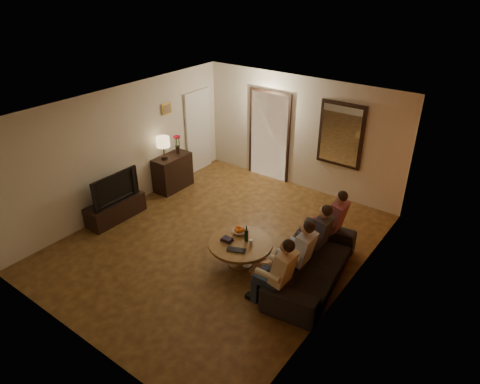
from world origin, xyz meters
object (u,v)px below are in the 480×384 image
Objects in this scene: dresser at (173,172)px; person_b at (299,257)px; person_d at (332,224)px; wine_bottle at (246,233)px; table_lamp at (163,148)px; laptop at (236,252)px; tv_stand at (116,209)px; sofa at (312,264)px; person_c at (317,240)px; bowl at (240,232)px; dog at (266,267)px; coffee_table at (241,253)px; person_a at (279,277)px; tv at (112,187)px.

person_b reaches higher than dresser.
person_d is 3.87× the size of wine_bottle.
laptop is (3.09, -1.46, -0.62)m from table_lamp.
person_b is at bearing -15.36° from table_lamp.
tv_stand is 3.09m from wine_bottle.
person_c is (-0.10, 0.30, 0.27)m from sofa.
table_lamp is 2.08× the size of bowl.
person_d is 1.51m from dog.
bowl is (-0.79, 0.35, 0.20)m from dog.
table_lamp is 3.33m from coffee_table.
table_lamp is at bearing 161.15° from bowl.
dresser reaches higher than coffee_table.
wine_bottle is at bearing 169.67° from dog.
person_c is at bearing 20.64° from laptop.
wine_bottle is at bearing -132.72° from person_d.
person_a is 0.60m from person_b.
laptop is at bearing -137.41° from person_c.
person_d is at bearing 90.00° from person_b.
tv_stand is 3.83× the size of laptop.
table_lamp is at bearing 157.17° from person_a.
tv_stand is at bearing -166.92° from person_c.
table_lamp is at bearing 164.64° from person_b.
laptop is (0.28, -0.50, -0.02)m from bowl.
sofa reaches higher than dog.
table_lamp is 4.16m from person_c.
bowl is at bearing -161.55° from person_c.
tv_stand is 1.05× the size of person_b.
person_a reaches higher than sofa.
sofa is 7.27× the size of wine_bottle.
dresser is at bearing 156.86° from wine_bottle.
laptop is (0.05, -0.38, -0.14)m from wine_bottle.
person_a is at bearing -90.00° from person_b.
person_b is (0.00, 0.60, 0.00)m from person_a.
tv_stand is 1.05× the size of person_c.
tv is at bearing -175.08° from person_b.
wine_bottle is (-1.06, -1.15, 0.01)m from person_d.
dog reaches higher than laptop.
wine_bottle is at bearing -82.47° from tv.
bowl is 0.57m from laptop.
wine_bottle is (-1.06, 0.05, 0.01)m from person_b.
tv_stand is 4.25m from sofa.
person_a and person_b have the same top height.
person_d is at bearing -69.26° from tv.
dresser is 3.05m from bowl.
person_b reaches higher than dog.
sofa is at bearing -71.57° from person_c.
coffee_table is (-1.11, -1.25, -0.38)m from person_d.
person_a is at bearing 165.71° from sofa.
sofa reaches higher than tv_stand.
sofa is (4.20, 0.65, -0.41)m from tv.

